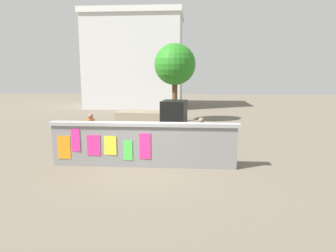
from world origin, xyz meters
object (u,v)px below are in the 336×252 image
(bicycle_near, at_px, (157,150))
(person_bystander, at_px, (91,129))
(motorcycle, at_px, (198,138))
(tree_roadside, at_px, (175,65))
(auto_rickshaw_truck, at_px, (156,118))
(person_walking, at_px, (201,134))

(bicycle_near, distance_m, person_bystander, 3.02)
(motorcycle, height_order, bicycle_near, bicycle_near)
(person_bystander, distance_m, tree_roadside, 9.51)
(auto_rickshaw_truck, bearing_deg, motorcycle, -51.45)
(person_walking, bearing_deg, tree_roadside, 99.18)
(motorcycle, distance_m, person_walking, 1.94)
(bicycle_near, xyz_separation_m, person_walking, (1.68, 0.03, 0.62))
(motorcycle, distance_m, tree_roadside, 8.35)
(motorcycle, height_order, person_walking, person_walking)
(person_walking, bearing_deg, bicycle_near, -178.84)
(bicycle_near, distance_m, person_walking, 1.79)
(auto_rickshaw_truck, xyz_separation_m, person_walking, (2.26, -4.61, 0.09))
(auto_rickshaw_truck, relative_size, tree_roadside, 0.72)
(person_bystander, bearing_deg, bicycle_near, -16.59)
(person_bystander, bearing_deg, tree_roadside, 70.79)
(motorcycle, bearing_deg, bicycle_near, -129.99)
(person_walking, height_order, tree_roadside, tree_roadside)
(bicycle_near, relative_size, person_bystander, 1.06)
(motorcycle, bearing_deg, auto_rickshaw_truck, 128.55)
(auto_rickshaw_truck, distance_m, motorcycle, 3.53)
(motorcycle, xyz_separation_m, tree_roadside, (-1.44, 7.52, 3.31))
(bicycle_near, relative_size, person_walking, 1.06)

